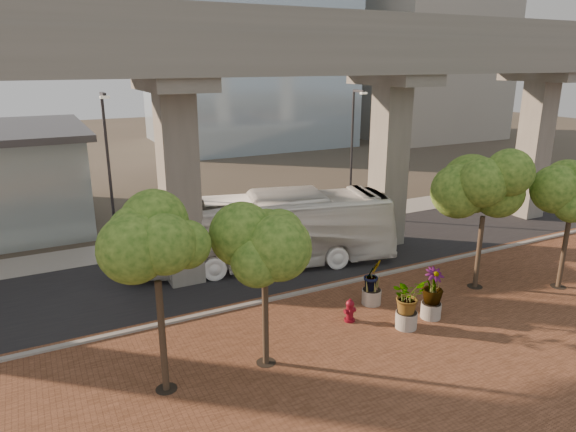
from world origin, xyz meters
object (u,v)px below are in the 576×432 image
fire_hydrant (350,310)px  parked_car (522,190)px  transit_bus (262,231)px  planter_front (408,298)px

fire_hydrant → parked_car: bearing=24.2°
transit_bus → parked_car: (22.76, 2.77, -1.04)m
transit_bus → planter_front: 8.96m
planter_front → parked_car: bearing=29.2°
transit_bus → planter_front: size_ratio=6.47×
parked_car → planter_front: size_ratio=2.48×
parked_car → planter_front: (-20.42, -11.40, 0.48)m
parked_car → fire_hydrant: parked_car is taller
parked_car → planter_front: 23.40m
transit_bus → planter_front: bearing=-151.2°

